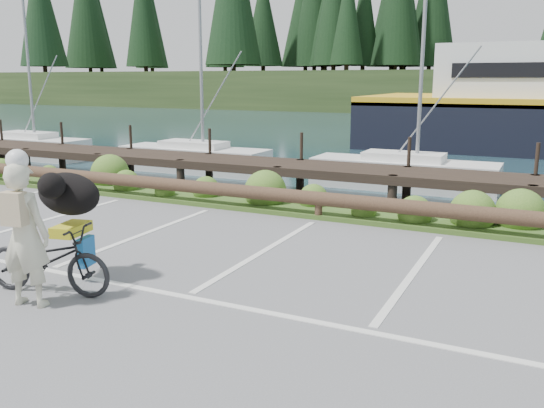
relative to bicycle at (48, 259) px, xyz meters
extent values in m
plane|color=#5D5D5F|center=(1.80, 1.10, -0.50)|extent=(72.00, 72.00, 0.00)
plane|color=#172E38|center=(1.80, 49.10, -1.70)|extent=(160.00, 160.00, 0.00)
cube|color=#3D5B21|center=(1.80, 6.40, -0.45)|extent=(34.00, 1.60, 0.10)
imported|color=black|center=(0.00, 0.00, 0.00)|extent=(1.98, 1.04, 0.99)
imported|color=beige|center=(0.09, -0.43, 0.47)|extent=(0.78, 0.60, 1.92)
ellipsoid|color=black|center=(-0.13, 0.59, 0.81)|extent=(0.74, 1.17, 0.63)
camera|label=1|loc=(6.12, -5.50, 2.45)|focal=38.00mm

